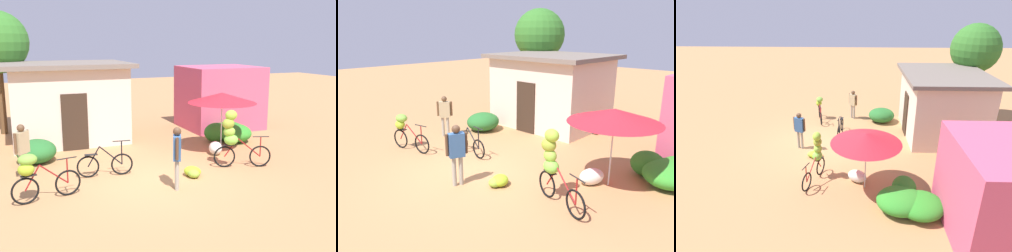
{
  "view_description": "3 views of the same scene",
  "coord_description": "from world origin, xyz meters",
  "views": [
    {
      "loc": [
        -3.56,
        -9.61,
        3.76
      ],
      "look_at": [
        0.82,
        1.2,
        1.26
      ],
      "focal_mm": 42.3,
      "sensor_mm": 36.0,
      "label": 1
    },
    {
      "loc": [
        6.68,
        -5.46,
        3.9
      ],
      "look_at": [
        0.41,
        1.02,
        1.28
      ],
      "focal_mm": 35.09,
      "sensor_mm": 36.0,
      "label": 2
    },
    {
      "loc": [
        11.59,
        1.65,
        5.96
      ],
      "look_at": [
        0.62,
        1.23,
        1.22
      ],
      "focal_mm": 31.01,
      "sensor_mm": 36.0,
      "label": 3
    }
  ],
  "objects": [
    {
      "name": "ground_plane",
      "position": [
        0.0,
        0.0,
        0.0
      ],
      "size": [
        60.0,
        60.0,
        0.0
      ],
      "primitive_type": "plane",
      "color": "#B27C4C"
    },
    {
      "name": "building_low",
      "position": [
        -1.5,
        5.75,
        1.51
      ],
      "size": [
        4.63,
        3.77,
        2.98
      ],
      "color": "beige",
      "rests_on": "ground"
    },
    {
      "name": "shop_pink",
      "position": [
        5.09,
        5.66,
        1.35
      ],
      "size": [
        3.2,
        2.8,
        2.69
      ],
      "primitive_type": "cube",
      "color": "#D24E6F",
      "rests_on": "ground"
    },
    {
      "name": "tree_behind_building",
      "position": [
        -3.85,
        7.82,
        3.69
      ],
      "size": [
        2.49,
        2.49,
        4.97
      ],
      "color": "brown",
      "rests_on": "ground"
    },
    {
      "name": "hedge_bush_front_left",
      "position": [
        -2.89,
        3.1,
        0.37
      ],
      "size": [
        1.23,
        1.35,
        0.73
      ],
      "primitive_type": "ellipsoid",
      "color": "#286A2C",
      "rests_on": "ground"
    },
    {
      "name": "hedge_bush_front_right",
      "position": [
        3.65,
        3.31,
        0.37
      ],
      "size": [
        0.93,
        0.79,
        0.73
      ],
      "primitive_type": "ellipsoid",
      "color": "#2F7B25",
      "rests_on": "ground"
    },
    {
      "name": "hedge_bush_mid",
      "position": [
        4.3,
        3.11,
        0.34
      ],
      "size": [
        1.32,
        1.5,
        0.69
      ],
      "primitive_type": "ellipsoid",
      "color": "#318E2A",
      "rests_on": "ground"
    },
    {
      "name": "hedge_bush_by_door",
      "position": [
        4.46,
        3.7,
        0.31
      ],
      "size": [
        1.3,
        1.4,
        0.62
      ],
      "primitive_type": "ellipsoid",
      "color": "#2F8C27",
      "rests_on": "ground"
    },
    {
      "name": "market_umbrella",
      "position": [
        3.15,
        2.05,
        1.89
      ],
      "size": [
        2.34,
        2.34,
        2.06
      ],
      "color": "beige",
      "rests_on": "ground"
    },
    {
      "name": "bicycle_leftmost",
      "position": [
        -3.14,
        -0.22,
        0.74
      ],
      "size": [
        1.67,
        0.46,
        1.21
      ],
      "color": "black",
      "rests_on": "ground"
    },
    {
      "name": "bicycle_near_pile",
      "position": [
        -1.18,
        0.99,
        0.35
      ],
      "size": [
        1.59,
        0.25,
        1.02
      ],
      "color": "black",
      "rests_on": "ground"
    },
    {
      "name": "bicycle_center_loaded",
      "position": [
        2.58,
        0.33,
        1.0
      ],
      "size": [
        1.67,
        0.64,
        1.77
      ],
      "color": "black",
      "rests_on": "ground"
    },
    {
      "name": "banana_pile_on_ground",
      "position": [
        1.1,
        0.02,
        0.13
      ],
      "size": [
        0.63,
        0.69,
        0.28
      ],
      "color": "#98C025",
      "rests_on": "ground"
    },
    {
      "name": "produce_sack",
      "position": [
        2.8,
        1.79,
        0.22
      ],
      "size": [
        0.69,
        0.82,
        0.44
      ],
      "primitive_type": "ellipsoid",
      "rotation": [
        0.0,
        0.0,
        1.14
      ],
      "color": "silver",
      "rests_on": "ground"
    },
    {
      "name": "person_vendor",
      "position": [
        0.31,
        -0.68,
        1.01
      ],
      "size": [
        0.34,
        0.54,
        1.64
      ],
      "color": "gray",
      "rests_on": "ground"
    },
    {
      "name": "person_bystander",
      "position": [
        -3.34,
        1.57,
        0.95
      ],
      "size": [
        0.42,
        0.45,
        1.57
      ],
      "color": "gray",
      "rests_on": "ground"
    }
  ]
}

